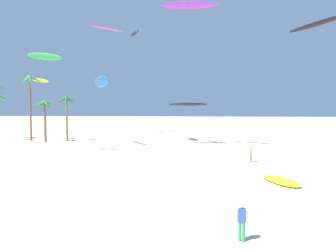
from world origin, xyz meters
The scene contains 14 objects.
palm_tree_2 centered at (-22.07, 45.61, 9.13)m, with size 3.84×3.42×10.82m.
palm_tree_3 centered at (-19.02, 44.20, 5.46)m, with size 3.85×3.38×6.72m.
palm_tree_4 centered at (-15.94, 45.48, 6.09)m, with size 3.62×3.29×7.40m.
flying_kite_0 centered at (-11.57, 55.27, 20.15)m, with size 6.05×9.02×20.45m.
flying_kite_1 centered at (-23.44, 52.35, 10.38)m, with size 4.48×4.94×11.10m.
flying_kite_2 centered at (-4.12, 42.03, 16.54)m, with size 4.41×4.52×17.37m.
flying_kite_4 centered at (-8.51, 39.15, 9.20)m, with size 4.46×8.53×10.30m.
flying_kite_5 centered at (3.85, 42.23, 6.04)m, with size 6.34×8.94×6.36m.
flying_kite_6 centered at (20.05, 35.27, 16.08)m, with size 7.06×4.12×17.24m.
flying_kite_8 centered at (-13.14, 31.03, 11.76)m, with size 5.44×9.86×12.58m.
flying_kite_10 centered at (3.83, 36.74, 19.02)m, with size 8.00×10.99×19.95m.
grounded_kite_0 centered at (11.45, 18.05, 0.15)m, with size 3.12×4.79×0.28m.
person_foreground_walker centered at (6.70, 6.22, 0.96)m, with size 0.50×0.27×1.75m.
person_near_right centered at (10.68, 27.18, 0.91)m, with size 0.22×0.51×1.65m.
Camera 1 is at (4.44, -8.98, 6.22)m, focal length 36.59 mm.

